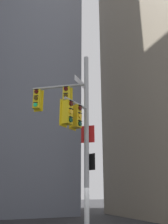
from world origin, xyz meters
The scene contains 2 objects.
building_mid_block centered at (-1.70, 20.68, 23.38)m, with size 13.93×13.93×46.75m, color slate.
signal_pole_assembly centered at (-0.67, 0.11, 5.33)m, with size 2.72×2.85×8.82m.
Camera 1 is at (-4.13, -9.59, 2.36)m, focal length 37.67 mm.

